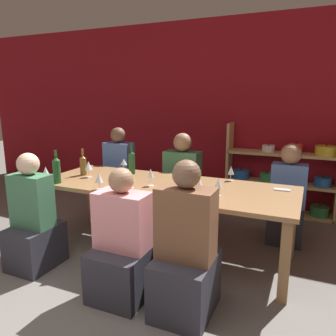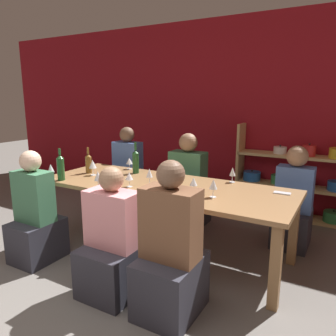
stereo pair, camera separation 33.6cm
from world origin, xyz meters
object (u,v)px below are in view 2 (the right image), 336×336
Objects in this scene: wine_bottle_amber at (136,161)px; person_far_a at (293,209)px; wine_glass_white_d at (98,176)px; cell_phone at (282,193)px; wine_glass_white_b at (51,169)px; person_far_b at (188,192)px; wine_glass_red_b at (129,176)px; wine_glass_empty_c at (194,182)px; person_near_a at (114,249)px; dining_table at (163,191)px; wine_bottle_dark at (89,163)px; wine_glass_red_a at (233,172)px; wine_glass_white_c at (213,185)px; person_near_b at (171,260)px; shelf_unit at (294,184)px; wine_glass_empty_a at (149,173)px; wine_glass_empty_d at (173,181)px; wine_glass_white_a at (93,164)px; person_far_c at (128,182)px; wine_bottle_green at (61,167)px; wine_glass_empty_b at (129,161)px; person_near_c at (36,221)px.

person_far_a reaches higher than wine_bottle_amber.
cell_phone is (1.60, 0.68, -0.11)m from wine_glass_white_d.
wine_glass_white_b is 1.64m from person_far_b.
wine_glass_empty_c is at bearing 5.15° from wine_glass_red_b.
cell_phone is at bearing 44.48° from person_near_a.
wine_glass_white_b is at bearing -170.35° from wine_glass_red_b.
dining_table is at bearing 40.39° from wine_glass_white_d.
wine_bottle_dark is 1.64m from wine_glass_red_a.
wine_glass_white_c is 0.14× the size of person_near_b.
shelf_unit is 9.65× the size of cell_phone.
wine_glass_empty_a is at bearing 98.72° from person_near_a.
wine_glass_white_a is at bearing 169.51° from wine_glass_empty_d.
person_far_a is at bearing 51.30° from wine_glass_empty_d.
person_far_c is (-0.50, 0.52, -0.43)m from wine_bottle_amber.
person_far_a is (1.63, 1.24, -0.43)m from wine_glass_white_d.
person_far_b reaches higher than wine_glass_white_a.
wine_glass_white_b is (-1.16, -0.40, 0.19)m from dining_table.
person_far_c is at bearing 146.18° from wine_glass_empty_c.
wine_glass_empty_d is 0.17× the size of person_near_a.
wine_bottle_green is at bearing 52.31° from person_far_b.
wine_glass_red_b is at bearing 37.95° from person_far_a.
person_near_a is at bearing -59.17° from wine_glass_empty_b.
wine_glass_empty_a reaches higher than dining_table.
person_far_b is at bearing 152.12° from wine_glass_red_a.
wine_bottle_amber is at bearing 119.07° from wine_glass_red_b.
person_near_a is at bearing -131.70° from wine_glass_white_c.
dining_table is 1.31m from person_far_c.
wine_glass_empty_a reaches higher than wine_glass_red_b.
person_near_b reaches higher than person_near_a.
person_far_c reaches higher than cell_phone.
person_near_c is at bearing -103.77° from wine_glass_empty_b.
shelf_unit reaches higher than wine_glass_white_a.
person_far_c reaches higher than wine_glass_red_b.
person_near_b is at bearing 134.34° from person_far_c.
cell_phone is (2.14, 0.65, -0.14)m from wine_bottle_green.
wine_glass_red_b is (-0.50, 0.02, -0.02)m from wine_glass_empty_d.
wine_glass_white_b is 1.09× the size of wine_glass_red_b.
wine_glass_empty_b is (0.29, 0.40, -0.02)m from wine_bottle_dark.
wine_bottle_amber is at bearing 145.63° from wine_glass_empty_d.
cell_phone is at bearing 62.88° from person_near_b.
person_far_b is (-0.12, 1.61, 0.04)m from person_near_a.
wine_glass_white_a is at bearing -137.49° from wine_bottle_amber.
person_near_a reaches higher than wine_glass_white_d.
person_far_a is 0.92× the size of person_far_c.
wine_glass_white_b is (-2.17, -2.12, 0.37)m from shelf_unit.
wine_glass_red_a is at bearing 36.92° from person_near_c.
wine_bottle_dark is 2.16× the size of wine_glass_empty_b.
wine_glass_empty_b is at bearing 61.27° from wine_glass_white_b.
wine_glass_white_d is (0.04, -0.69, -0.03)m from wine_bottle_amber.
shelf_unit is at bearing 79.89° from person_near_b.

